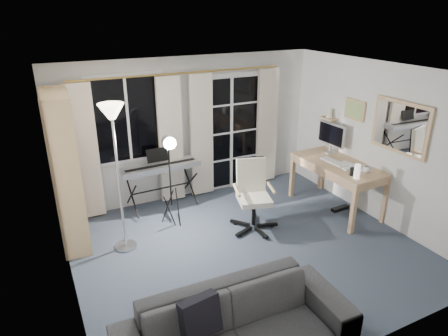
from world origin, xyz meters
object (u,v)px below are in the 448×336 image
(bookshelf, at_px, (63,176))
(office_chair, at_px, (252,188))
(studio_light, at_px, (169,153))
(mug, at_px, (367,169))
(monitor, at_px, (331,135))
(keyboard_piano, at_px, (160,168))
(torchiere_lamp, at_px, (114,135))
(desk, at_px, (338,169))
(sofa, at_px, (237,321))

(bookshelf, height_order, office_chair, bookshelf)
(studio_light, distance_m, mug, 2.94)
(bookshelf, height_order, monitor, bookshelf)
(studio_light, relative_size, mug, 11.11)
(keyboard_piano, bearing_deg, bookshelf, -166.14)
(office_chair, bearing_deg, studio_light, 171.04)
(torchiere_lamp, distance_m, mug, 3.67)
(office_chair, relative_size, monitor, 1.81)
(desk, bearing_deg, sofa, -148.19)
(bookshelf, height_order, sofa, bookshelf)
(monitor, relative_size, sofa, 0.26)
(bookshelf, distance_m, torchiere_lamp, 1.01)
(keyboard_piano, bearing_deg, office_chair, -49.84)
(bookshelf, relative_size, sofa, 0.95)
(mug, bearing_deg, desk, 101.31)
(torchiere_lamp, relative_size, mug, 15.29)
(desk, distance_m, mug, 0.54)
(monitor, bearing_deg, desk, -115.88)
(torchiere_lamp, bearing_deg, studio_light, 18.44)
(bookshelf, xyz_separation_m, office_chair, (2.51, -0.73, -0.39))
(studio_light, xyz_separation_m, sofa, (-0.30, -2.61, -0.75))
(office_chair, xyz_separation_m, desk, (1.50, -0.14, 0.09))
(keyboard_piano, relative_size, monitor, 2.25)
(torchiere_lamp, relative_size, monitor, 3.48)
(keyboard_piano, bearing_deg, studio_light, -95.91)
(sofa, bearing_deg, office_chair, 58.54)
(desk, bearing_deg, studio_light, 163.49)
(mug, height_order, sofa, mug)
(keyboard_piano, bearing_deg, torchiere_lamp, -134.87)
(keyboard_piano, distance_m, desk, 2.85)
(keyboard_piano, relative_size, studio_light, 0.89)
(monitor, bearing_deg, office_chair, -171.99)
(torchiere_lamp, relative_size, keyboard_piano, 1.55)
(mug, distance_m, sofa, 3.35)
(bookshelf, bearing_deg, sofa, -65.64)
(desk, height_order, sofa, sofa)
(office_chair, xyz_separation_m, mug, (1.60, -0.64, 0.26))
(torchiere_lamp, relative_size, desk, 1.32)
(keyboard_piano, xyz_separation_m, desk, (2.54, -1.29, -0.01))
(desk, relative_size, monitor, 2.64)
(torchiere_lamp, bearing_deg, mug, -14.35)
(torchiere_lamp, bearing_deg, desk, -6.57)
(studio_light, distance_m, desk, 2.71)
(mug, xyz_separation_m, sofa, (-2.99, -1.46, -0.44))
(sofa, bearing_deg, torchiere_lamp, 103.85)
(keyboard_piano, height_order, monitor, monitor)
(bookshelf, relative_size, desk, 1.38)
(desk, height_order, monitor, monitor)
(bookshelf, bearing_deg, desk, -9.59)
(mug, bearing_deg, bookshelf, 161.52)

